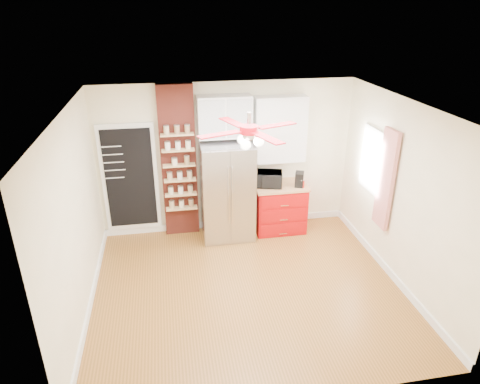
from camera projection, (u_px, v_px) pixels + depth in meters
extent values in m
plane|color=#955C26|center=(248.00, 288.00, 6.35)|extent=(4.50, 4.50, 0.00)
plane|color=white|center=(249.00, 108.00, 5.25)|extent=(4.50, 4.50, 0.00)
cube|color=#FFF4CD|center=(227.00, 158.00, 7.60)|extent=(4.50, 0.02, 2.70)
cube|color=#FFF4CD|center=(290.00, 299.00, 4.01)|extent=(4.50, 0.02, 2.70)
cube|color=#FFF4CD|center=(75.00, 221.00, 5.44)|extent=(0.02, 4.00, 2.70)
cube|color=#FFF4CD|center=(401.00, 195.00, 6.17)|extent=(0.02, 4.00, 2.70)
cube|color=white|center=(130.00, 178.00, 7.40)|extent=(0.95, 0.04, 1.95)
cube|color=black|center=(130.00, 179.00, 7.38)|extent=(0.82, 0.02, 1.78)
cube|color=maroon|center=(179.00, 163.00, 7.39)|extent=(0.60, 0.16, 2.70)
cube|color=#B5B4B9|center=(227.00, 191.00, 7.45)|extent=(0.90, 0.70, 1.75)
cube|color=white|center=(225.00, 117.00, 7.11)|extent=(0.90, 0.35, 0.70)
cube|color=#A9090A|center=(279.00, 208.00, 7.84)|extent=(0.90, 0.60, 0.86)
cube|color=tan|center=(280.00, 186.00, 7.65)|extent=(0.94, 0.64, 0.04)
cube|color=white|center=(280.00, 129.00, 7.40)|extent=(0.90, 0.30, 1.15)
cube|color=white|center=(373.00, 161.00, 6.89)|extent=(0.04, 0.75, 1.05)
cube|color=red|center=(386.00, 180.00, 6.43)|extent=(0.06, 0.40, 1.55)
cylinder|color=silver|center=(249.00, 120.00, 5.31)|extent=(0.05, 0.05, 0.20)
cylinder|color=#9C0912|center=(249.00, 130.00, 5.36)|extent=(0.24, 0.24, 0.10)
sphere|color=white|center=(249.00, 142.00, 5.43)|extent=(0.13, 0.13, 0.13)
imported|color=black|center=(268.00, 179.00, 7.55)|extent=(0.55, 0.44, 0.27)
cube|color=black|center=(299.00, 179.00, 7.55)|extent=(0.21, 0.25, 0.26)
cylinder|color=#A61409|center=(301.00, 184.00, 7.52)|extent=(0.14, 0.14, 0.14)
cylinder|color=#BA0A1C|center=(299.00, 181.00, 7.66)|extent=(0.11, 0.11, 0.13)
cylinder|color=beige|center=(174.00, 162.00, 7.20)|extent=(0.11, 0.11, 0.12)
cylinder|color=olive|center=(187.00, 160.00, 7.23)|extent=(0.10, 0.10, 0.14)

